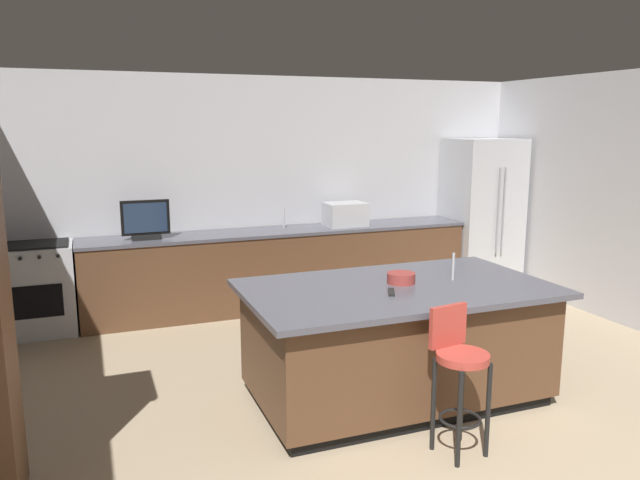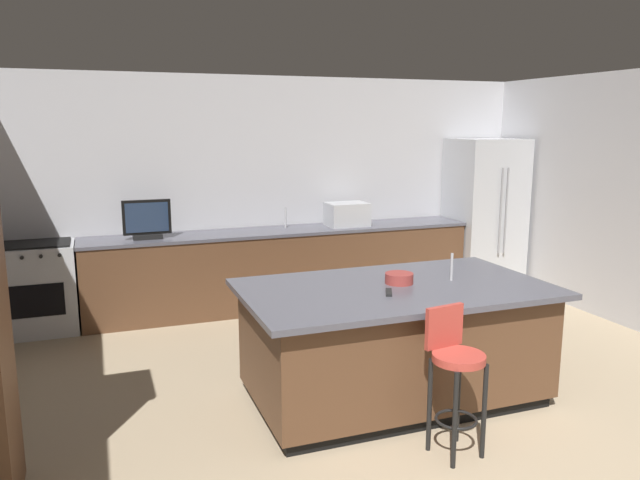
{
  "view_description": "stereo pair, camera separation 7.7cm",
  "coord_description": "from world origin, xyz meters",
  "px_view_note": "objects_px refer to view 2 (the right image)",
  "views": [
    {
      "loc": [
        -2.15,
        -2.05,
        2.13
      ],
      "look_at": [
        -0.07,
        3.38,
        1.02
      ],
      "focal_mm": 34.37,
      "sensor_mm": 36.0,
      "label": 1
    },
    {
      "loc": [
        -2.08,
        -2.07,
        2.13
      ],
      "look_at": [
        -0.07,
        3.38,
        1.02
      ],
      "focal_mm": 34.37,
      "sensor_mm": 36.0,
      "label": 2
    }
  ],
  "objects_px": {
    "range_oven": "(38,288)",
    "cell_phone": "(399,278)",
    "kitchen_island": "(394,342)",
    "tv_remote": "(389,292)",
    "refrigerator": "(484,214)",
    "fruit_bowl": "(399,278)",
    "bar_stool_center": "(455,368)",
    "tv_monitor": "(147,221)",
    "microwave": "(347,214)"
  },
  "relations": [
    {
      "from": "tv_monitor",
      "to": "microwave",
      "type": "bearing_deg",
      "value": 1.28
    },
    {
      "from": "refrigerator",
      "to": "microwave",
      "type": "height_order",
      "value": "refrigerator"
    },
    {
      "from": "kitchen_island",
      "to": "tv_monitor",
      "type": "distance_m",
      "value": 3.14
    },
    {
      "from": "tv_remote",
      "to": "kitchen_island",
      "type": "bearing_deg",
      "value": 75.77
    },
    {
      "from": "refrigerator",
      "to": "fruit_bowl",
      "type": "bearing_deg",
      "value": -135.22
    },
    {
      "from": "range_oven",
      "to": "bar_stool_center",
      "type": "xyz_separation_m",
      "value": [
        2.72,
        -3.53,
        0.11
      ]
    },
    {
      "from": "kitchen_island",
      "to": "tv_remote",
      "type": "bearing_deg",
      "value": -129.76
    },
    {
      "from": "refrigerator",
      "to": "tv_remote",
      "type": "xyz_separation_m",
      "value": [
        -2.77,
        -2.78,
        -0.05
      ]
    },
    {
      "from": "fruit_bowl",
      "to": "cell_phone",
      "type": "relative_size",
      "value": 1.46
    },
    {
      "from": "kitchen_island",
      "to": "microwave",
      "type": "height_order",
      "value": "microwave"
    },
    {
      "from": "kitchen_island",
      "to": "tv_remote",
      "type": "distance_m",
      "value": 0.51
    },
    {
      "from": "bar_stool_center",
      "to": "tv_monitor",
      "type": "bearing_deg",
      "value": 105.74
    },
    {
      "from": "cell_phone",
      "to": "kitchen_island",
      "type": "bearing_deg",
      "value": -145.34
    },
    {
      "from": "tv_monitor",
      "to": "cell_phone",
      "type": "bearing_deg",
      "value": -54.27
    },
    {
      "from": "refrigerator",
      "to": "tv_monitor",
      "type": "distance_m",
      "value": 4.24
    },
    {
      "from": "fruit_bowl",
      "to": "tv_remote",
      "type": "height_order",
      "value": "fruit_bowl"
    },
    {
      "from": "tv_monitor",
      "to": "bar_stool_center",
      "type": "height_order",
      "value": "tv_monitor"
    },
    {
      "from": "refrigerator",
      "to": "fruit_bowl",
      "type": "relative_size",
      "value": 8.84
    },
    {
      "from": "refrigerator",
      "to": "fruit_bowl",
      "type": "distance_m",
      "value": 3.61
    },
    {
      "from": "range_oven",
      "to": "microwave",
      "type": "height_order",
      "value": "microwave"
    },
    {
      "from": "kitchen_island",
      "to": "refrigerator",
      "type": "relative_size",
      "value": 1.21
    },
    {
      "from": "range_oven",
      "to": "cell_phone",
      "type": "distance_m",
      "value": 3.8
    },
    {
      "from": "tv_monitor",
      "to": "fruit_bowl",
      "type": "height_order",
      "value": "tv_monitor"
    },
    {
      "from": "range_oven",
      "to": "bar_stool_center",
      "type": "bearing_deg",
      "value": -52.38
    },
    {
      "from": "range_oven",
      "to": "microwave",
      "type": "relative_size",
      "value": 1.96
    },
    {
      "from": "cell_phone",
      "to": "bar_stool_center",
      "type": "bearing_deg",
      "value": -119.75
    },
    {
      "from": "fruit_bowl",
      "to": "microwave",
      "type": "bearing_deg",
      "value": 75.95
    },
    {
      "from": "bar_stool_center",
      "to": "range_oven",
      "type": "bearing_deg",
      "value": 118.62
    },
    {
      "from": "refrigerator",
      "to": "tv_remote",
      "type": "height_order",
      "value": "refrigerator"
    },
    {
      "from": "range_oven",
      "to": "fruit_bowl",
      "type": "distance_m",
      "value": 3.85
    },
    {
      "from": "kitchen_island",
      "to": "tv_monitor",
      "type": "relative_size",
      "value": 4.68
    },
    {
      "from": "fruit_bowl",
      "to": "tv_remote",
      "type": "bearing_deg",
      "value": -131.23
    },
    {
      "from": "range_oven",
      "to": "fruit_bowl",
      "type": "relative_size",
      "value": 4.28
    },
    {
      "from": "bar_stool_center",
      "to": "fruit_bowl",
      "type": "xyz_separation_m",
      "value": [
        0.07,
        0.92,
        0.37
      ]
    },
    {
      "from": "microwave",
      "to": "tv_remote",
      "type": "height_order",
      "value": "microwave"
    },
    {
      "from": "refrigerator",
      "to": "fruit_bowl",
      "type": "xyz_separation_m",
      "value": [
        -2.56,
        -2.55,
        -0.02
      ]
    },
    {
      "from": "refrigerator",
      "to": "range_oven",
      "type": "distance_m",
      "value": 5.38
    },
    {
      "from": "bar_stool_center",
      "to": "cell_phone",
      "type": "relative_size",
      "value": 6.46
    },
    {
      "from": "fruit_bowl",
      "to": "cell_phone",
      "type": "distance_m",
      "value": 0.16
    },
    {
      "from": "bar_stool_center",
      "to": "fruit_bowl",
      "type": "height_order",
      "value": "fruit_bowl"
    },
    {
      "from": "microwave",
      "to": "bar_stool_center",
      "type": "xyz_separation_m",
      "value": [
        -0.72,
        -3.53,
        -0.48
      ]
    },
    {
      "from": "tv_monitor",
      "to": "tv_remote",
      "type": "relative_size",
      "value": 2.95
    },
    {
      "from": "microwave",
      "to": "tv_remote",
      "type": "xyz_separation_m",
      "value": [
        -0.86,
        -2.85,
        -0.14
      ]
    },
    {
      "from": "microwave",
      "to": "fruit_bowl",
      "type": "relative_size",
      "value": 2.19
    },
    {
      "from": "kitchen_island",
      "to": "tv_monitor",
      "type": "height_order",
      "value": "tv_monitor"
    },
    {
      "from": "range_oven",
      "to": "tv_monitor",
      "type": "height_order",
      "value": "tv_monitor"
    },
    {
      "from": "microwave",
      "to": "cell_phone",
      "type": "distance_m",
      "value": 2.54
    },
    {
      "from": "bar_stool_center",
      "to": "tv_remote",
      "type": "bearing_deg",
      "value": 92.35
    },
    {
      "from": "cell_phone",
      "to": "tv_remote",
      "type": "height_order",
      "value": "tv_remote"
    },
    {
      "from": "range_oven",
      "to": "bar_stool_center",
      "type": "relative_size",
      "value": 0.97
    }
  ]
}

